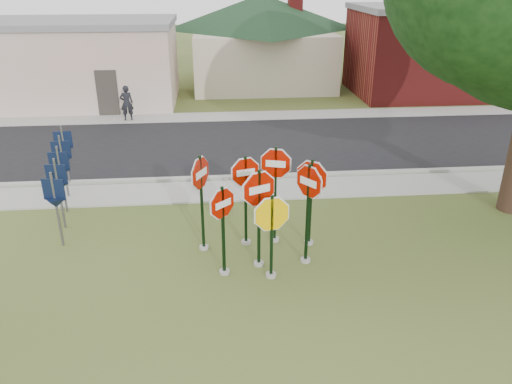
{
  "coord_description": "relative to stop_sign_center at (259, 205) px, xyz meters",
  "views": [
    {
      "loc": [
        -1.08,
        -8.97,
        6.41
      ],
      "look_at": [
        -0.1,
        2.0,
        1.51
      ],
      "focal_mm": 35.0,
      "sensor_mm": 36.0,
      "label": 1
    }
  ],
  "objects": [
    {
      "name": "ground",
      "position": [
        0.11,
        -1.13,
        -1.59
      ],
      "size": [
        120.0,
        120.0,
        0.0
      ],
      "primitive_type": "plane",
      "color": "#37491B",
      "rests_on": "ground"
    },
    {
      "name": "sidewalk_near",
      "position": [
        0.11,
        4.37,
        -1.56
      ],
      "size": [
        60.0,
        1.6,
        0.06
      ],
      "primitive_type": "cube",
      "color": "#97988F",
      "rests_on": "ground"
    },
    {
      "name": "road",
      "position": [
        0.11,
        8.87,
        -1.57
      ],
      "size": [
        60.0,
        7.0,
        0.04
      ],
      "primitive_type": "cube",
      "color": "black",
      "rests_on": "ground"
    },
    {
      "name": "sidewalk_far",
      "position": [
        0.11,
        13.17,
        -1.56
      ],
      "size": [
        60.0,
        1.6,
        0.06
      ],
      "primitive_type": "cube",
      "color": "#97988F",
      "rests_on": "ground"
    },
    {
      "name": "curb",
      "position": [
        0.11,
        5.37,
        -1.52
      ],
      "size": [
        60.0,
        0.2,
        0.14
      ],
      "primitive_type": "cube",
      "color": "#97988F",
      "rests_on": "ground"
    },
    {
      "name": "stop_sign_center",
      "position": [
        0.0,
        0.0,
        0.0
      ],
      "size": [
        1.05,
        0.49,
        2.54
      ],
      "color": "gray",
      "rests_on": "ground"
    },
    {
      "name": "stop_sign_yellow",
      "position": [
        0.23,
        -0.52,
        -0.31
      ],
      "size": [
        1.1,
        0.24,
        2.15
      ],
      "color": "gray",
      "rests_on": "ground"
    },
    {
      "name": "stop_sign_left",
      "position": [
        -0.83,
        -0.29,
        -0.22
      ],
      "size": [
        0.74,
        0.67,
        2.27
      ],
      "color": "gray",
      "rests_on": "ground"
    },
    {
      "name": "stop_sign_right",
      "position": [
        1.13,
        0.05,
        0.04
      ],
      "size": [
        0.63,
        0.88,
        2.61
      ],
      "color": "gray",
      "rests_on": "ground"
    },
    {
      "name": "stop_sign_back_right",
      "position": [
        0.52,
        1.13,
        0.07
      ],
      "size": [
        1.02,
        0.3,
        2.66
      ],
      "color": "gray",
      "rests_on": "ground"
    },
    {
      "name": "stop_sign_back_left",
      "position": [
        -0.23,
        1.05,
        -0.07
      ],
      "size": [
        0.97,
        0.31,
        2.48
      ],
      "color": "gray",
      "rests_on": "ground"
    },
    {
      "name": "stop_sign_far_right",
      "position": [
        1.37,
        0.89,
        -0.09
      ],
      "size": [
        0.94,
        0.68,
        2.42
      ],
      "color": "gray",
      "rests_on": "ground"
    },
    {
      "name": "stop_sign_far_left",
      "position": [
        -1.31,
        0.87,
        0.04
      ],
      "size": [
        0.53,
        0.99,
        2.6
      ],
      "color": "gray",
      "rests_on": "ground"
    },
    {
      "name": "route_sign_row",
      "position": [
        -5.29,
        3.37,
        -0.36
      ],
      "size": [
        1.43,
        4.63,
        2.0
      ],
      "color": "#59595E",
      "rests_on": "ground"
    },
    {
      "name": "building_stucco",
      "position": [
        -8.89,
        16.87,
        0.56
      ],
      "size": [
        12.2,
        6.2,
        4.2
      ],
      "color": "#BCB8AE",
      "rests_on": "ground"
    },
    {
      "name": "building_house",
      "position": [
        2.12,
        20.87,
        2.06
      ],
      "size": [
        11.6,
        11.6,
        6.2
      ],
      "color": "#C2B39A",
      "rests_on": "ground"
    },
    {
      "name": "building_brick",
      "position": [
        12.11,
        17.37,
        0.82
      ],
      "size": [
        10.2,
        6.2,
        4.75
      ],
      "color": "maroon",
      "rests_on": "ground"
    },
    {
      "name": "pedestrian",
      "position": [
        -4.88,
        12.9,
        -0.72
      ],
      "size": [
        0.65,
        0.49,
        1.61
      ],
      "primitive_type": "imported",
      "rotation": [
        0.0,
        0.0,
        3.34
      ],
      "color": "black",
      "rests_on": "sidewalk_far"
    }
  ]
}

